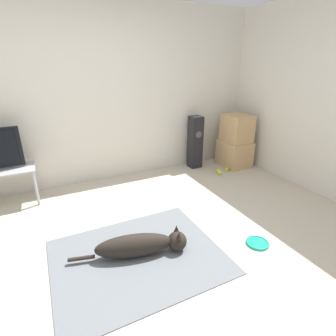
# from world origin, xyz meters

# --- Properties ---
(ground_plane) EXTENTS (12.00, 12.00, 0.00)m
(ground_plane) POSITION_xyz_m (0.00, 0.00, 0.00)
(ground_plane) COLOR #BCB29E
(wall_back) EXTENTS (8.00, 0.06, 2.55)m
(wall_back) POSITION_xyz_m (0.00, 2.10, 1.27)
(wall_back) COLOR beige
(wall_back) RESTS_ON ground_plane
(area_rug) EXTENTS (1.54, 1.25, 0.01)m
(area_rug) POSITION_xyz_m (-0.14, 0.10, 0.01)
(area_rug) COLOR slate
(area_rug) RESTS_ON ground_plane
(dog) EXTENTS (1.08, 0.38, 0.24)m
(dog) POSITION_xyz_m (-0.09, 0.10, 0.12)
(dog) COLOR black
(dog) RESTS_ON area_rug
(frisbee) EXTENTS (0.23, 0.23, 0.03)m
(frisbee) POSITION_xyz_m (1.01, -0.26, 0.01)
(frisbee) COLOR #199E7A
(frisbee) RESTS_ON ground_plane
(cardboard_box_lower) EXTENTS (0.44, 0.51, 0.45)m
(cardboard_box_lower) POSITION_xyz_m (2.23, 1.61, 0.22)
(cardboard_box_lower) COLOR tan
(cardboard_box_lower) RESTS_ON ground_plane
(cardboard_box_upper) EXTENTS (0.40, 0.46, 0.45)m
(cardboard_box_upper) POSITION_xyz_m (2.23, 1.60, 0.67)
(cardboard_box_upper) COLOR tan
(cardboard_box_upper) RESTS_ON cardboard_box_lower
(floor_speaker) EXTENTS (0.20, 0.20, 0.89)m
(floor_speaker) POSITION_xyz_m (1.57, 1.86, 0.45)
(floor_speaker) COLOR black
(floor_speaker) RESTS_ON ground_plane
(tennis_ball_by_boxes) EXTENTS (0.07, 0.07, 0.07)m
(tennis_ball_by_boxes) POSITION_xyz_m (1.95, 1.43, 0.03)
(tennis_ball_by_boxes) COLOR #C6E033
(tennis_ball_by_boxes) RESTS_ON ground_plane
(tennis_ball_near_speaker) EXTENTS (0.07, 0.07, 0.07)m
(tennis_ball_near_speaker) POSITION_xyz_m (1.78, 1.44, 0.03)
(tennis_ball_near_speaker) COLOR #C6E033
(tennis_ball_near_speaker) RESTS_ON ground_plane
(tennis_ball_loose_on_carpet) EXTENTS (0.07, 0.07, 0.07)m
(tennis_ball_loose_on_carpet) POSITION_xyz_m (1.74, 1.35, 0.03)
(tennis_ball_loose_on_carpet) COLOR #C6E033
(tennis_ball_loose_on_carpet) RESTS_ON ground_plane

